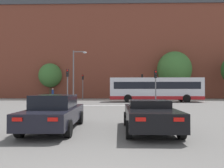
{
  "coord_description": "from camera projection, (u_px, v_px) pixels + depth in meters",
  "views": [
    {
      "loc": [
        0.64,
        -3.07,
        1.75
      ],
      "look_at": [
        -0.02,
        25.83,
        2.35
      ],
      "focal_mm": 35.0,
      "sensor_mm": 36.0,
      "label": 1
    }
  ],
  "objects": [
    {
      "name": "stop_line_strip",
      "position": [
        111.0,
        106.0,
        22.34
      ],
      "size": [
        7.2,
        0.3,
        0.01
      ],
      "primitive_type": "cube",
      "color": "silver",
      "rests_on": "ground_plane"
    },
    {
      "name": "far_pavement",
      "position": [
        113.0,
        100.0,
        34.55
      ],
      "size": [
        68.0,
        2.5,
        0.01
      ],
      "primitive_type": "cube",
      "color": "#A09B91",
      "rests_on": "ground_plane"
    },
    {
      "name": "brick_civic_building",
      "position": [
        127.0,
        50.0,
        43.94
      ],
      "size": [
        48.7,
        11.0,
        25.25
      ],
      "color": "brown",
      "rests_on": "ground_plane"
    },
    {
      "name": "car_saloon_left",
      "position": [
        55.0,
        112.0,
        9.26
      ],
      "size": [
        2.04,
        4.88,
        1.48
      ],
      "rotation": [
        0.0,
        0.0,
        0.02
      ],
      "color": "black",
      "rests_on": "ground_plane"
    },
    {
      "name": "car_roadster_right",
      "position": [
        149.0,
        115.0,
        8.95
      ],
      "size": [
        2.05,
        4.57,
        1.27
      ],
      "rotation": [
        0.0,
        0.0,
        -0.01
      ],
      "color": "black",
      "rests_on": "ground_plane"
    },
    {
      "name": "bus_crossing_lead",
      "position": [
        155.0,
        89.0,
        28.8
      ],
      "size": [
        11.96,
        2.72,
        3.15
      ],
      "rotation": [
        0.0,
        0.0,
        1.57
      ],
      "color": "silver",
      "rests_on": "ground_plane"
    },
    {
      "name": "traffic_light_far_left",
      "position": [
        83.0,
        83.0,
        34.32
      ],
      "size": [
        0.26,
        0.31,
        3.94
      ],
      "color": "slate",
      "rests_on": "ground_plane"
    },
    {
      "name": "traffic_light_near_left",
      "position": [
        67.0,
        81.0,
        23.43
      ],
      "size": [
        0.26,
        0.31,
        3.83
      ],
      "color": "slate",
      "rests_on": "ground_plane"
    },
    {
      "name": "traffic_light_far_right",
      "position": [
        142.0,
        83.0,
        33.62
      ],
      "size": [
        0.26,
        0.31,
        3.96
      ],
      "color": "slate",
      "rests_on": "ground_plane"
    },
    {
      "name": "traffic_light_near_right",
      "position": [
        156.0,
        82.0,
        23.06
      ],
      "size": [
        0.26,
        0.31,
        3.67
      ],
      "color": "slate",
      "rests_on": "ground_plane"
    },
    {
      "name": "street_lamp_junction",
      "position": [
        76.0,
        71.0,
        27.92
      ],
      "size": [
        1.79,
        0.36,
        6.62
      ],
      "color": "slate",
      "rests_on": "ground_plane"
    },
    {
      "name": "pedestrian_waiting",
      "position": [
        158.0,
        94.0,
        34.83
      ],
      "size": [
        0.4,
        0.46,
        1.64
      ],
      "rotation": [
        0.0,
        0.0,
        5.29
      ],
      "color": "#333851",
      "rests_on": "ground_plane"
    },
    {
      "name": "pedestrian_walking_east",
      "position": [
        53.0,
        93.0,
        34.02
      ],
      "size": [
        0.4,
        0.46,
        1.81
      ],
      "rotation": [
        0.0,
        0.0,
        5.28
      ],
      "color": "brown",
      "rests_on": "ground_plane"
    },
    {
      "name": "tree_by_building",
      "position": [
        50.0,
        75.0,
        38.41
      ],
      "size": [
        4.03,
        4.03,
        6.2
      ],
      "color": "#4C3823",
      "rests_on": "ground_plane"
    },
    {
      "name": "tree_kerbside",
      "position": [
        174.0,
        69.0,
        37.21
      ],
      "size": [
        5.78,
        5.78,
        8.09
      ],
      "color": "#4C3823",
      "rests_on": "ground_plane"
    }
  ]
}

